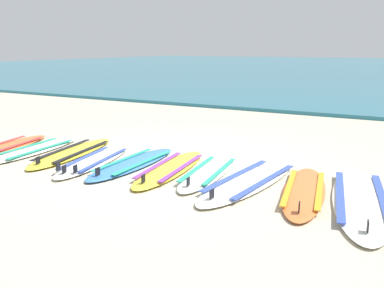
{
  "coord_description": "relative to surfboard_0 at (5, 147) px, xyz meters",
  "views": [
    {
      "loc": [
        3.24,
        -5.36,
        1.78
      ],
      "look_at": [
        0.22,
        0.32,
        0.25
      ],
      "focal_mm": 38.41,
      "sensor_mm": 36.0,
      "label": 1
    }
  ],
  "objects": [
    {
      "name": "surfboard_2",
      "position": [
        1.32,
        0.29,
        -0.0
      ],
      "size": [
        0.89,
        2.27,
        0.18
      ],
      "color": "yellow",
      "rests_on": "ground"
    },
    {
      "name": "surfboard_1",
      "position": [
        0.6,
        0.09,
        -0.0
      ],
      "size": [
        0.66,
        2.13,
        0.18
      ],
      "color": "silver",
      "rests_on": "ground"
    },
    {
      "name": "surfboard_9",
      "position": [
        5.88,
        0.24,
        -0.0
      ],
      "size": [
        1.05,
        2.62,
        0.18
      ],
      "color": "silver",
      "rests_on": "ground"
    },
    {
      "name": "sea",
      "position": [
        3.02,
        36.27,
        0.01
      ],
      "size": [
        80.0,
        60.0,
        0.1
      ],
      "primitive_type": "cube",
      "color": "#23667A",
      "rests_on": "ground"
    },
    {
      "name": "surfboard_8",
      "position": [
        5.23,
        0.21,
        -0.0
      ],
      "size": [
        0.83,
        2.09,
        0.18
      ],
      "color": "orange",
      "rests_on": "ground"
    },
    {
      "name": "surfboard_7",
      "position": [
        4.49,
        0.29,
        -0.0
      ],
      "size": [
        0.93,
        2.48,
        0.18
      ],
      "color": "silver",
      "rests_on": "ground"
    },
    {
      "name": "surfboard_6",
      "position": [
        3.84,
        0.36,
        -0.0
      ],
      "size": [
        0.68,
        1.96,
        0.18
      ],
      "color": "white",
      "rests_on": "ground"
    },
    {
      "name": "surfboard_4",
      "position": [
        2.62,
        0.24,
        -0.0
      ],
      "size": [
        0.52,
        2.08,
        0.18
      ],
      "color": "#3875CC",
      "rests_on": "ground"
    },
    {
      "name": "surfboard_5",
      "position": [
        3.26,
        0.27,
        -0.0
      ],
      "size": [
        0.74,
        2.15,
        0.18
      ],
      "color": "yellow",
      "rests_on": "ground"
    },
    {
      "name": "surfboard_3",
      "position": [
        1.99,
        0.06,
        0.0
      ],
      "size": [
        0.86,
        2.08,
        0.18
      ],
      "color": "white",
      "rests_on": "ground"
    },
    {
      "name": "ground_plane",
      "position": [
        3.02,
        0.67,
        -0.04
      ],
      "size": [
        80.0,
        80.0,
        0.0
      ],
      "primitive_type": "plane",
      "color": "#B7AD93"
    },
    {
      "name": "surfboard_0",
      "position": [
        0.0,
        0.0,
        0.0
      ],
      "size": [
        0.94,
        2.2,
        0.18
      ],
      "color": "orange",
      "rests_on": "ground"
    }
  ]
}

